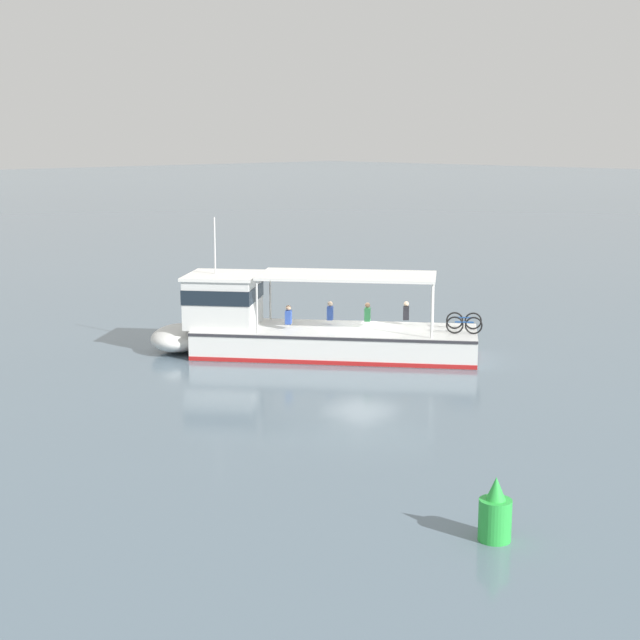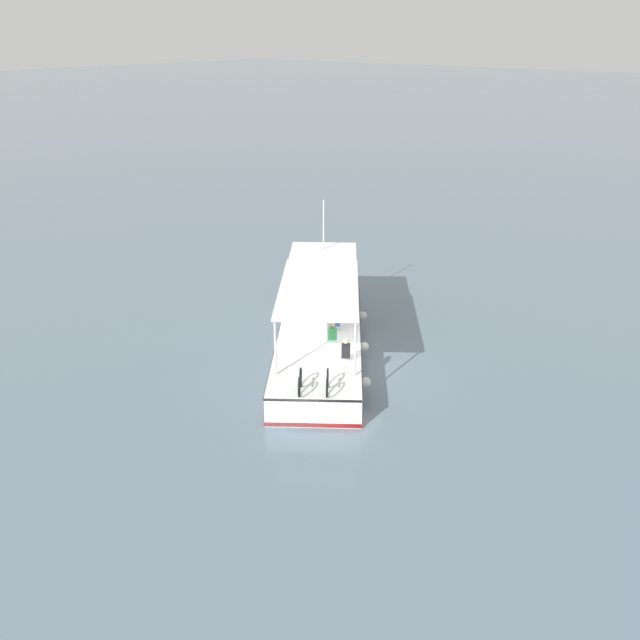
% 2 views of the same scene
% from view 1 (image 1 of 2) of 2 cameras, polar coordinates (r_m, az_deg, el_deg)
% --- Properties ---
extents(ground_plane, '(400.00, 400.00, 0.00)m').
position_cam_1_polar(ground_plane, '(37.94, 2.48, -1.85)').
color(ground_plane, slate).
extents(ferry_main, '(10.21, 11.95, 5.32)m').
position_cam_1_polar(ferry_main, '(37.06, -1.56, -0.54)').
color(ferry_main, white).
rests_on(ferry_main, ground).
extents(channel_buoy, '(0.70, 0.70, 1.40)m').
position_cam_1_polar(channel_buoy, '(20.82, 10.40, -11.35)').
color(channel_buoy, green).
rests_on(channel_buoy, ground).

